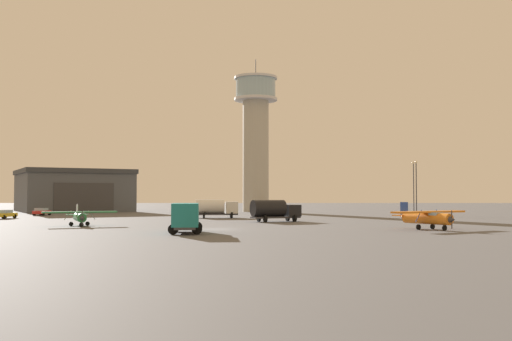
{
  "coord_description": "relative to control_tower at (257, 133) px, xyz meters",
  "views": [
    {
      "loc": [
        4.17,
        -64.17,
        3.78
      ],
      "look_at": [
        3.96,
        29.72,
        7.67
      ],
      "focal_mm": 40.96,
      "sensor_mm": 36.0,
      "label": 1
    }
  ],
  "objects": [
    {
      "name": "truck_fuel_tanker_white",
      "position": [
        -6.41,
        -34.51,
        -15.83
      ],
      "size": [
        7.07,
        3.86,
        3.04
      ],
      "rotation": [
        0.0,
        0.0,
        0.12
      ],
      "color": "#38383D",
      "rests_on": "ground_plane"
    },
    {
      "name": "hangar",
      "position": [
        -41.37,
        3.01,
        -12.83
      ],
      "size": [
        31.46,
        31.56,
        9.32
      ],
      "rotation": [
        0.0,
        0.0,
        -1.07
      ],
      "color": "#4C5159",
      "rests_on": "ground_plane"
    },
    {
      "name": "light_post_west",
      "position": [
        31.11,
        -14.4,
        -11.5
      ],
      "size": [
        0.44,
        0.44,
        10.3
      ],
      "color": "#38383D",
      "rests_on": "ground_plane"
    },
    {
      "name": "truck_fuel_tanker_black",
      "position": [
        2.59,
        -47.71,
        -15.85
      ],
      "size": [
        7.28,
        4.92,
        3.04
      ],
      "rotation": [
        0.0,
        0.0,
        0.41
      ],
      "color": "#38383D",
      "rests_on": "ground_plane"
    },
    {
      "name": "ground_plane",
      "position": [
        -4.1,
        -65.01,
        -17.52
      ],
      "size": [
        400.0,
        400.0,
        0.0
      ],
      "primitive_type": "plane",
      "color": "#545456"
    },
    {
      "name": "control_tower",
      "position": [
        0.0,
        0.0,
        0.0
      ],
      "size": [
        9.56,
        9.56,
        34.03
      ],
      "color": "#B2AD9E",
      "rests_on": "ground_plane"
    },
    {
      "name": "airplane_orange",
      "position": [
        18.5,
        -65.92,
        -16.15
      ],
      "size": [
        9.21,
        7.46,
        2.94
      ],
      "rotation": [
        0.0,
        0.0,
        5.26
      ],
      "color": "orange",
      "rests_on": "ground_plane"
    },
    {
      "name": "light_post_east",
      "position": [
        29.0,
        -23.99,
        -11.73
      ],
      "size": [
        0.44,
        0.44,
        9.87
      ],
      "color": "#38383D",
      "rests_on": "ground_plane"
    },
    {
      "name": "airplane_green",
      "position": [
        -21.22,
        -58.76,
        -16.32
      ],
      "size": [
        8.49,
        6.73,
        2.57
      ],
      "rotation": [
        0.0,
        0.0,
        5.11
      ],
      "color": "#287A42",
      "rests_on": "ground_plane"
    },
    {
      "name": "car_yellow",
      "position": [
        -39.61,
        -37.17,
        -16.78
      ],
      "size": [
        2.75,
        4.74,
        1.37
      ],
      "rotation": [
        0.0,
        0.0,
        1.41
      ],
      "color": "gold",
      "rests_on": "ground_plane"
    },
    {
      "name": "car_red",
      "position": [
        -38.8,
        -23.27,
        -16.78
      ],
      "size": [
        2.51,
        4.17,
        1.37
      ],
      "rotation": [
        0.0,
        0.0,
        1.49
      ],
      "color": "red",
      "rests_on": "ground_plane"
    },
    {
      "name": "truck_box_teal",
      "position": [
        -6.82,
        -71.92,
        -15.85
      ],
      "size": [
        3.65,
        7.18,
        2.94
      ],
      "rotation": [
        0.0,
        0.0,
        1.66
      ],
      "color": "#38383D",
      "rests_on": "ground_plane"
    }
  ]
}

